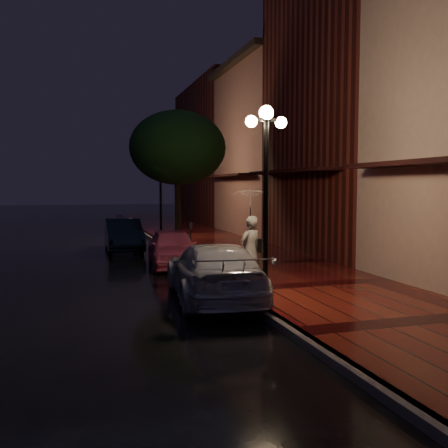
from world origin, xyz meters
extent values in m
plane|color=black|center=(0.00, 0.00, 0.00)|extent=(120.00, 120.00, 0.00)
cube|color=#420B0D|center=(2.25, 0.00, 0.07)|extent=(4.50, 60.00, 0.15)
cube|color=#595451|center=(0.00, 0.00, 0.07)|extent=(0.25, 60.00, 0.15)
cube|color=#511914|center=(7.00, 2.00, 5.50)|extent=(5.00, 8.00, 11.00)
cube|color=#8C5951|center=(7.00, 10.00, 4.50)|extent=(5.00, 8.00, 9.00)
cube|color=#511914|center=(7.00, 20.00, 5.00)|extent=(5.00, 12.00, 10.00)
cylinder|color=black|center=(0.35, -5.00, 2.15)|extent=(0.12, 0.12, 4.00)
cylinder|color=black|center=(0.35, -5.00, 0.30)|extent=(0.36, 0.36, 0.30)
cube|color=black|center=(0.35, -5.00, 4.15)|extent=(0.70, 0.08, 0.08)
sphere|color=#E6CA8A|center=(0.35, -5.00, 4.30)|extent=(0.32, 0.32, 0.32)
sphere|color=#E6CA8A|center=(0.00, -5.00, 4.10)|extent=(0.26, 0.26, 0.26)
sphere|color=#E6CA8A|center=(0.70, -5.00, 4.10)|extent=(0.26, 0.26, 0.26)
cylinder|color=black|center=(0.35, 9.00, 2.15)|extent=(0.12, 0.12, 4.00)
cylinder|color=black|center=(0.35, 9.00, 0.30)|extent=(0.36, 0.36, 0.30)
cube|color=black|center=(0.35, 9.00, 4.15)|extent=(0.70, 0.08, 0.08)
sphere|color=#E6CA8A|center=(0.35, 9.00, 4.30)|extent=(0.32, 0.32, 0.32)
sphere|color=#E6CA8A|center=(0.00, 9.00, 4.10)|extent=(0.26, 0.26, 0.26)
sphere|color=#E6CA8A|center=(0.70, 9.00, 4.10)|extent=(0.26, 0.26, 0.26)
cylinder|color=black|center=(0.60, 6.00, 1.75)|extent=(0.28, 0.28, 3.20)
ellipsoid|color=black|center=(0.60, 6.00, 4.35)|extent=(4.16, 4.16, 3.20)
sphere|color=black|center=(1.30, 6.60, 3.75)|extent=(1.80, 1.80, 1.80)
sphere|color=black|center=(0.00, 5.30, 3.85)|extent=(1.80, 1.80, 1.80)
imported|color=#E25D80|center=(-0.60, 1.05, 0.64)|extent=(1.84, 3.89, 1.29)
imported|color=black|center=(-1.78, 5.76, 0.67)|extent=(1.48, 4.08, 1.34)
imported|color=#B8B7BF|center=(-0.60, -4.10, 0.68)|extent=(2.31, 4.84, 1.36)
imported|color=silver|center=(0.60, -3.31, 1.04)|extent=(0.76, 0.65, 1.78)
imported|color=silver|center=(0.60, -3.31, 2.17)|extent=(1.03, 1.05, 0.95)
cylinder|color=black|center=(0.60, -3.31, 1.46)|extent=(0.02, 0.02, 1.42)
cube|color=black|center=(0.90, -3.36, 1.16)|extent=(0.14, 0.33, 0.36)
cylinder|color=black|center=(0.15, 1.64, 0.69)|extent=(0.06, 0.06, 1.08)
cube|color=black|center=(0.15, 1.64, 1.32)|extent=(0.13, 0.11, 0.22)
camera|label=1|loc=(-3.73, -15.34, 2.69)|focal=40.00mm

